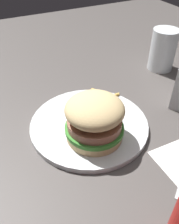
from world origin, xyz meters
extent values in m
plane|color=#47423F|center=(0.00, 0.00, 0.00)|extent=(1.60, 1.60, 0.00)
cylinder|color=silver|center=(0.00, 0.00, 0.01)|extent=(0.25, 0.25, 0.01)
cylinder|color=tan|center=(0.04, -0.01, 0.02)|extent=(0.11, 0.11, 0.02)
cylinder|color=#387F2D|center=(0.04, -0.01, 0.03)|extent=(0.12, 0.12, 0.01)
cylinder|color=#8E5B47|center=(0.04, -0.01, 0.05)|extent=(0.11, 0.11, 0.02)
ellipsoid|color=tan|center=(0.04, -0.01, 0.08)|extent=(0.11, 0.11, 0.05)
cylinder|color=gold|center=(-0.04, 0.05, 0.02)|extent=(0.06, 0.03, 0.01)
cylinder|color=#E5B251|center=(-0.04, 0.07, 0.02)|extent=(0.03, 0.06, 0.01)
cylinder|color=gold|center=(-0.04, 0.04, 0.02)|extent=(0.04, 0.05, 0.01)
cylinder|color=#E5B251|center=(-0.06, 0.07, 0.02)|extent=(0.01, 0.08, 0.01)
cylinder|color=gold|center=(-0.02, 0.06, 0.02)|extent=(0.08, 0.03, 0.01)
cylinder|color=gold|center=(-0.04, 0.02, 0.02)|extent=(0.07, 0.02, 0.01)
cylinder|color=#E5B251|center=(-0.07, 0.07, 0.02)|extent=(0.06, 0.04, 0.01)
cylinder|color=gold|center=(-0.02, 0.06, 0.02)|extent=(0.07, 0.04, 0.01)
cylinder|color=gold|center=(-0.04, 0.07, 0.02)|extent=(0.07, 0.02, 0.01)
cylinder|color=silver|center=(-0.14, 0.31, 0.06)|extent=(0.07, 0.07, 0.12)
cylinder|color=silver|center=(-0.14, 0.31, 0.03)|extent=(0.07, 0.07, 0.07)
camera|label=1|loc=(0.35, -0.17, 0.36)|focal=38.90mm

